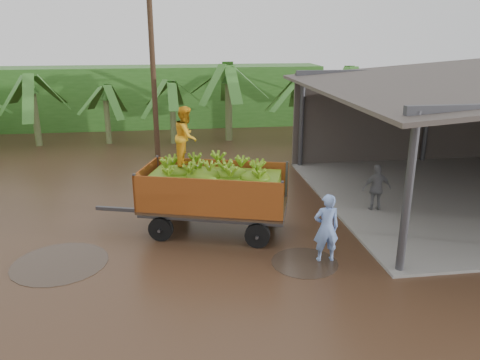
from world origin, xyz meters
The scene contains 7 objects.
ground centered at (0.00, 0.00, 0.00)m, with size 100.00×100.00×0.00m, color black.
hedge_north centered at (-2.00, 16.00, 1.80)m, with size 22.00×3.00×3.60m, color #2D661E.
banana_trailer centered at (1.00, -0.58, 1.29)m, with size 5.83×3.15×3.64m.
man_blue centered at (3.66, -2.85, 0.91)m, with size 0.66×0.44×1.82m, color #7A9CE0.
man_grey centered at (6.36, 0.21, 0.80)m, with size 0.94×0.39×1.61m, color slate.
utility_pole centered at (-0.88, 8.33, 3.87)m, with size 1.20×0.24×7.63m.
banana_plants centered at (-4.84, 6.60, 1.84)m, with size 25.38×20.12×4.13m.
Camera 1 is at (-0.03, -13.33, 5.70)m, focal length 35.00 mm.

